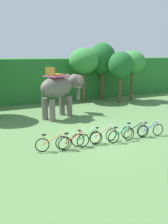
{
  "coord_description": "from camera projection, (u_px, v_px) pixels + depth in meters",
  "views": [
    {
      "loc": [
        -6.5,
        -11.5,
        4.67
      ],
      "look_at": [
        -0.64,
        1.0,
        1.3
      ],
      "focal_mm": 38.16,
      "sensor_mm": 36.0,
      "label": 1
    }
  ],
  "objects": [
    {
      "name": "bike_red",
      "position": [
        74.0,
        142.0,
        11.97
      ],
      "size": [
        1.71,
        0.52,
        0.92
      ],
      "color": "black",
      "rests_on": "ground"
    },
    {
      "name": "tree_center_right",
      "position": [
        102.0,
        59.0,
        24.14
      ],
      "size": [
        2.78,
        2.78,
        5.8
      ],
      "color": "brown",
      "rests_on": "ground"
    },
    {
      "name": "bike_orange",
      "position": [
        52.0,
        143.0,
        11.73
      ],
      "size": [
        1.7,
        0.52,
        0.92
      ],
      "color": "black",
      "rests_on": "ground"
    },
    {
      "name": "foliage_hedge",
      "position": [
        39.0,
        79.0,
        25.57
      ],
      "size": [
        36.0,
        6.0,
        4.22
      ],
      "primitive_type": "cube",
      "color": "#28702D",
      "rests_on": "ground"
    },
    {
      "name": "bike_blue",
      "position": [
        151.0,
        130.0,
        13.76
      ],
      "size": [
        1.71,
        0.52,
        0.92
      ],
      "color": "black",
      "rests_on": "ground"
    },
    {
      "name": "elephant",
      "position": [
        60.0,
        88.0,
        17.64
      ],
      "size": [
        4.14,
        3.05,
        3.78
      ],
      "color": "#665E56",
      "rests_on": "ground"
    },
    {
      "name": "bike_green",
      "position": [
        87.0,
        139.0,
        12.4
      ],
      "size": [
        1.7,
        0.52,
        0.92
      ],
      "color": "black",
      "rests_on": "ground"
    },
    {
      "name": "bike_black",
      "position": [
        135.0,
        131.0,
        13.64
      ],
      "size": [
        1.7,
        0.52,
        0.92
      ],
      "color": "black",
      "rests_on": "ground"
    },
    {
      "name": "bike_teal",
      "position": [
        121.0,
        135.0,
        12.92
      ],
      "size": [
        1.71,
        0.52,
        0.92
      ],
      "color": "black",
      "rests_on": "ground"
    },
    {
      "name": "tree_center_left",
      "position": [
        132.0,
        62.0,
        23.69
      ],
      "size": [
        2.53,
        2.53,
        5.0
      ],
      "color": "brown",
      "rests_on": "ground"
    },
    {
      "name": "bike_pink",
      "position": [
        103.0,
        135.0,
        12.87
      ],
      "size": [
        1.71,
        0.52,
        0.92
      ],
      "color": "black",
      "rests_on": "ground"
    },
    {
      "name": "tree_left",
      "position": [
        121.0,
        65.0,
        22.79
      ],
      "size": [
        2.39,
        2.39,
        4.93
      ],
      "color": "brown",
      "rests_on": "ground"
    },
    {
      "name": "tree_far_left",
      "position": [
        84.0,
        61.0,
        22.86
      ],
      "size": [
        2.9,
        2.9,
        5.25
      ],
      "color": "brown",
      "rests_on": "ground"
    },
    {
      "name": "ground_plane",
      "position": [
        101.0,
        136.0,
        13.91
      ],
      "size": [
        80.0,
        80.0,
        0.0
      ],
      "primitive_type": "plane",
      "color": "#567F47"
    }
  ]
}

